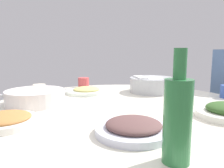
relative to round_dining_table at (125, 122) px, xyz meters
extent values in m
cylinder|color=silver|center=(0.00, 0.00, 0.05)|extent=(1.35, 1.35, 0.04)
cylinder|color=#B2B5BA|center=(-0.38, -0.18, 0.12)|extent=(0.29, 0.29, 0.09)
ellipsoid|color=white|center=(-0.38, -0.18, 0.13)|extent=(0.23, 0.23, 0.10)
cube|color=white|center=(-0.31, -0.21, 0.17)|extent=(0.12, 0.16, 0.01)
cylinder|color=white|center=(0.33, -0.29, 0.11)|extent=(0.29, 0.29, 0.07)
cylinder|color=#311D0C|center=(0.33, -0.29, 0.11)|extent=(0.25, 0.25, 0.05)
cylinder|color=silver|center=(0.33, -0.29, 0.14)|extent=(0.31, 0.03, 0.01)
cylinder|color=white|center=(-0.01, -0.39, 0.09)|extent=(0.25, 0.25, 0.02)
ellipsoid|color=#D3C46E|center=(-0.01, -0.39, 0.10)|extent=(0.16, 0.16, 0.03)
cylinder|color=white|center=(0.52, -0.05, 0.09)|extent=(0.23, 0.23, 0.02)
ellipsoid|color=#B7773D|center=(0.52, -0.05, 0.11)|extent=(0.18, 0.18, 0.03)
cylinder|color=silver|center=(0.20, 0.29, 0.09)|extent=(0.25, 0.25, 0.02)
ellipsoid|color=brown|center=(0.20, 0.29, 0.11)|extent=(0.18, 0.18, 0.04)
cylinder|color=#307A41|center=(0.24, 0.49, 0.18)|extent=(0.07, 0.07, 0.20)
cylinder|color=#307A41|center=(0.24, 0.49, 0.32)|extent=(0.03, 0.03, 0.07)
cylinder|color=#C6474A|center=(-0.11, -0.60, 0.11)|extent=(0.08, 0.08, 0.07)
cylinder|color=beige|center=(0.23, -0.57, 0.11)|extent=(0.08, 0.08, 0.06)
camera|label=1|loc=(0.66, 0.80, 0.35)|focal=35.44mm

